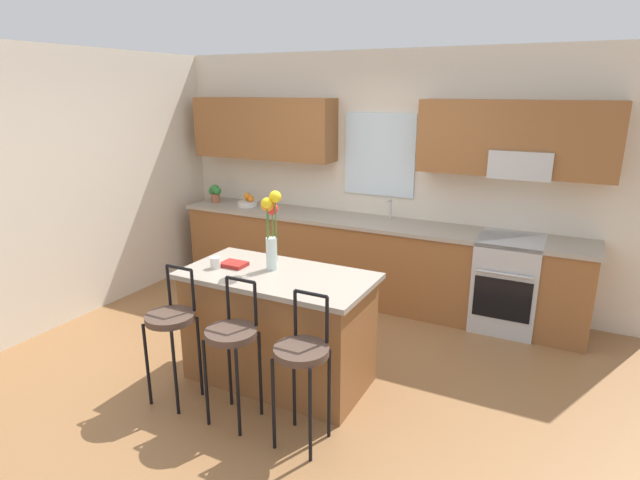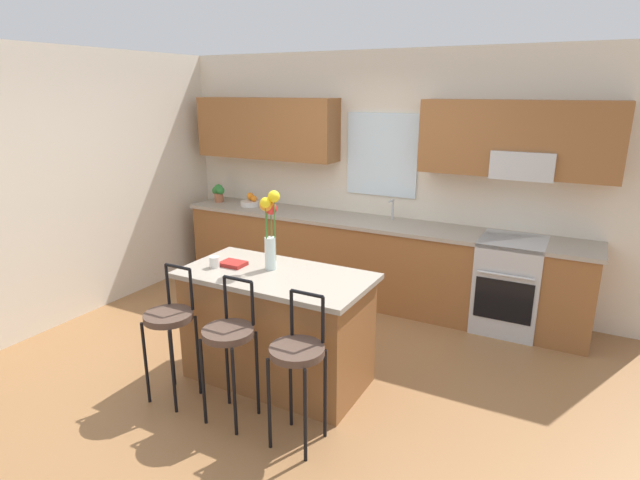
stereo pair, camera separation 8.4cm
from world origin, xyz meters
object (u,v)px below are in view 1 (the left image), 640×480
Objects in this scene: potted_plant_small at (215,192)px; bar_stool_far at (302,357)px; bar_stool_middle at (232,339)px; cookbook at (234,264)px; bar_stool_near at (171,323)px; flower_vase at (271,223)px; mug_ceramic at (215,263)px; oven_range at (507,283)px; fruit_bowl_oranges at (248,202)px; kitchen_island at (278,327)px.

bar_stool_far is at bearing -43.52° from potted_plant_small.
cookbook is (-0.40, 0.59, 0.30)m from bar_stool_middle.
flower_vase is (0.46, 0.67, 0.67)m from bar_stool_near.
cookbook is at bearing -48.62° from potted_plant_small.
potted_plant_small is (-1.56, 1.99, 0.08)m from mug_ceramic.
mug_ceramic is (-0.42, -0.18, -0.34)m from flower_vase.
oven_range is 3.61m from potted_plant_small.
oven_range is at bearing -0.54° from fruit_bowl_oranges.
bar_stool_near is at bearing 180.00° from bar_stool_far.
bar_stool_near is at bearing -129.80° from oven_range.
flower_vase is at bearing 23.76° from mug_ceramic.
potted_plant_small reaches higher than bar_stool_middle.
oven_range is at bearing -0.41° from potted_plant_small.
bar_stool_far is 1.14m from flower_vase.
flower_vase is 0.49m from cookbook.
mug_ceramic reaches higher than kitchen_island.
bar_stool_near is 2.94m from potted_plant_small.
potted_plant_small reaches higher than kitchen_island.
oven_range is 3.20m from bar_stool_near.
bar_stool_middle is (0.55, 0.00, 0.00)m from bar_stool_near.
fruit_bowl_oranges is (-1.49, 1.81, -0.33)m from flower_vase.
oven_range is 4.08× the size of potted_plant_small.
fruit_bowl_oranges is (-1.57, 2.49, 0.34)m from bar_stool_middle.
mug_ceramic is at bearing -135.50° from oven_range.
flower_vase reaches higher than mug_ceramic.
flower_vase reaches higher than cookbook.
bar_stool_near is 0.68m from cookbook.
kitchen_island is 1.44× the size of bar_stool_far.
bar_stool_near is 1.00× the size of bar_stool_middle.
potted_plant_small is at bearing 128.05° from mug_ceramic.
fruit_bowl_oranges reaches higher than kitchen_island.
bar_stool_near reaches higher than oven_range.
potted_plant_small is at bearing 179.59° from oven_range.
mug_ceramic is at bearing -51.95° from potted_plant_small.
cookbook is (-0.31, -0.08, -0.37)m from flower_vase.
flower_vase is 2.69m from potted_plant_small.
potted_plant_small reaches higher than cookbook.
oven_range is at bearing 50.20° from bar_stool_near.
flower_vase is (-0.09, 0.67, 0.67)m from bar_stool_middle.
mug_ceramic is at bearing 84.74° from bar_stool_near.
kitchen_island is at bearing 12.64° from mug_ceramic.
bar_stool_middle is (-1.50, -2.46, 0.18)m from oven_range.
bar_stool_middle is 0.78m from cookbook.
mug_ceramic reaches higher than cookbook.
bar_stool_near is 1.00× the size of bar_stool_far.
kitchen_island is 6.64× the size of potted_plant_small.
mug_ceramic is at bearing 155.09° from bar_stool_far.
cookbook is 2.52m from potted_plant_small.
flower_vase is at bearing 141.43° from kitchen_island.
bar_stool_far reaches higher than kitchen_island.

